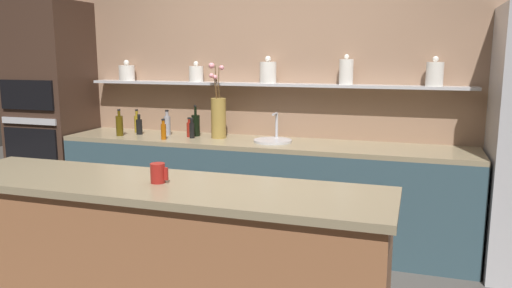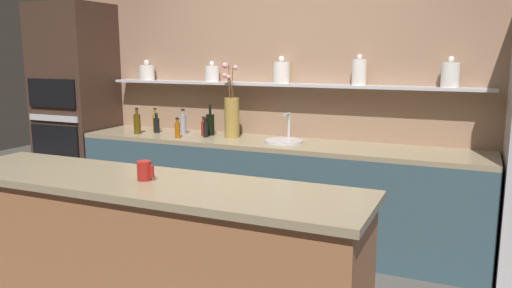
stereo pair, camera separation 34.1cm
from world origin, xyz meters
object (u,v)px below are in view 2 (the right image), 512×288
Objects in this scene: bottle_oil_5 at (155,122)px; coffee_mug at (145,171)px; bottle_sauce_7 at (157,125)px; sink_fixture at (284,140)px; bottle_sauce_1 at (178,129)px; bottle_wine_2 at (210,124)px; bottle_sauce_0 at (204,128)px; bottle_spirit_6 at (183,124)px; oven_tower at (76,111)px; bottle_oil_4 at (137,123)px; flower_vase at (232,115)px; bottle_sauce_3 at (206,129)px.

bottle_oil_5 reaches higher than coffee_mug.
bottle_oil_5 reaches higher than bottle_sauce_7.
sink_fixture reaches higher than coffee_mug.
bottle_sauce_1 is 0.54m from bottle_oil_5.
bottle_wine_2 is at bearing 173.96° from sink_fixture.
bottle_sauce_0 is 0.25m from bottle_spirit_6.
oven_tower reaches higher than bottle_spirit_6.
flower_vase is at bearing 10.60° from bottle_oil_4.
oven_tower is at bearing 172.61° from bottle_sauce_1.
bottle_sauce_7 is at bearing 179.93° from sink_fixture.
bottle_sauce_1 is 0.75× the size of bottle_oil_4.
flower_vase is 0.51m from bottle_sauce_1.
bottle_sauce_7 is (-0.28, -0.04, -0.02)m from bottle_spirit_6.
bottle_sauce_1 is 1.95m from coffee_mug.
bottle_sauce_3 is at bearing -12.65° from bottle_oil_5.
sink_fixture is at bearing -4.80° from flower_vase.
bottle_sauce_1 is at bearing 117.57° from coffee_mug.
flower_vase is 3.01× the size of bottle_oil_5.
bottle_sauce_3 is at bearing -159.41° from flower_vase.
bottle_sauce_0 is 0.08m from bottle_wine_2.
flower_vase is at bearing 103.27° from coffee_mug.
bottle_oil_5 is (-0.45, 0.30, 0.01)m from bottle_sauce_1.
oven_tower is 7.50× the size of bottle_wine_2.
flower_vase reaches higher than bottle_sauce_3.
bottle_sauce_7 is (-0.36, 0.19, -0.00)m from bottle_sauce_1.
coffee_mug is (0.90, -1.73, 0.07)m from bottle_sauce_1.
flower_vase is 3.56× the size of bottle_sauce_7.
sink_fixture reaches higher than bottle_spirit_6.
flower_vase is 2.72× the size of bottle_oil_4.
coffee_mug is at bearing -92.13° from sink_fixture.
bottle_sauce_0 is at bearing 1.05° from oven_tower.
coffee_mug is (2.26, -1.90, -0.02)m from oven_tower.
bottle_sauce_1 is (-0.97, -0.19, 0.06)m from sink_fixture.
oven_tower is 0.92m from bottle_oil_5.
flower_vase is 2.04× the size of sink_fixture.
bottle_oil_5 is at bearing 146.71° from bottle_sauce_1.
bottle_spirit_6 is at bearing 110.03° from bottle_sauce_1.
bottle_oil_4 is 1.05× the size of bottle_spirit_6.
bottle_oil_4 is 1.31× the size of bottle_sauce_7.
bottle_oil_4 is at bearing -7.78° from oven_tower.
sink_fixture is (0.53, -0.04, -0.19)m from flower_vase.
bottle_oil_4 reaches higher than bottle_sauce_7.
oven_tower is at bearing -172.58° from bottle_oil_5.
coffee_mug is at bearing -40.05° from oven_tower.
bottle_spirit_6 is 2.19m from coffee_mug.
bottle_sauce_1 is 0.41m from bottle_sauce_7.
bottle_wine_2 is at bearing 8.26° from bottle_sauce_7.
oven_tower is 6.51× the size of sink_fixture.
bottle_oil_4 is (-0.69, -0.21, -0.00)m from bottle_wine_2.
bottle_oil_4 reaches higher than bottle_sauce_1.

